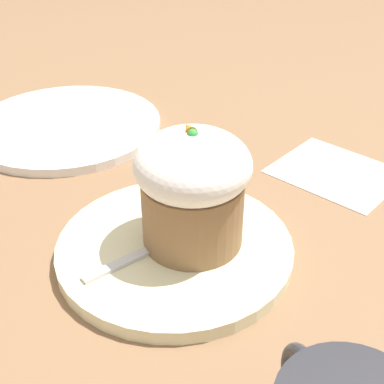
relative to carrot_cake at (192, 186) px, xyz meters
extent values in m
plane|color=#846042|center=(0.00, 0.02, -0.08)|extent=(4.00, 4.00, 0.00)
cylinder|color=beige|center=(0.00, 0.02, -0.07)|extent=(0.23, 0.23, 0.01)
cylinder|color=olive|center=(0.00, 0.00, -0.03)|extent=(0.10, 0.10, 0.07)
ellipsoid|color=white|center=(0.00, 0.00, 0.02)|extent=(0.11, 0.11, 0.06)
cone|color=orange|center=(0.01, 0.00, 0.05)|extent=(0.02, 0.01, 0.01)
sphere|color=green|center=(0.00, 0.00, 0.05)|extent=(0.01, 0.01, 0.01)
cube|color=silver|center=(-0.02, 0.07, -0.06)|extent=(0.04, 0.09, 0.00)
ellipsoid|color=silver|center=(0.01, 0.01, -0.06)|extent=(0.05, 0.06, 0.01)
cylinder|color=white|center=(0.31, 0.10, -0.07)|extent=(0.27, 0.27, 0.01)
cube|color=white|center=(0.10, -0.21, -0.08)|extent=(0.19, 0.18, 0.00)
camera|label=1|loc=(-0.41, 0.11, 0.27)|focal=50.00mm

